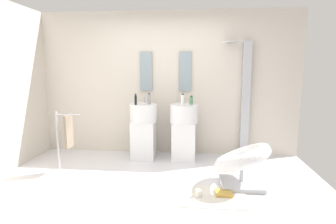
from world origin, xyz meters
TOP-DOWN VIEW (x-y plane):
  - ground_plane at (0.00, 0.00)m, footprint 4.80×3.60m
  - rear_partition at (0.00, 1.65)m, footprint 4.80×0.10m
  - pedestal_sink_left at (-0.36, 1.25)m, footprint 0.48×0.48m
  - pedestal_sink_right at (0.36, 1.25)m, footprint 0.48×0.48m
  - vanity_mirror_left at (-0.36, 1.58)m, footprint 0.22×0.03m
  - vanity_mirror_right at (0.36, 1.58)m, footprint 0.22×0.03m
  - shower_column at (1.42, 1.53)m, footprint 0.49×0.24m
  - lounge_chair at (1.19, 0.21)m, footprint 1.05×1.05m
  - towel_rack at (-1.37, 0.44)m, footprint 0.37×0.22m
  - area_rug at (0.69, -0.15)m, footprint 1.01×0.62m
  - magazine_ochre at (0.92, -0.08)m, footprint 0.21×0.21m
  - coffee_mug at (0.61, -0.18)m, footprint 0.08×0.08m
  - soap_bottle_grey at (-0.24, 1.22)m, footprint 0.06×0.06m
  - soap_bottle_green at (0.48, 1.26)m, footprint 0.06×0.06m
  - soap_bottle_black at (-0.46, 1.12)m, footprint 0.04×0.04m
  - soap_bottle_white at (0.34, 1.12)m, footprint 0.06×0.06m
  - soap_bottle_clear at (-0.50, 1.33)m, footprint 0.05×0.05m

SIDE VIEW (x-z plane):
  - ground_plane at x=0.00m, z-range -0.04..0.00m
  - area_rug at x=0.69m, z-range 0.00..0.01m
  - magazine_ochre at x=0.92m, z-range 0.01..0.04m
  - coffee_mug at x=0.61m, z-range 0.01..0.10m
  - lounge_chair at x=1.19m, z-range 0.03..0.67m
  - pedestal_sink_left at x=-0.36m, z-range -0.01..1.07m
  - pedestal_sink_right at x=0.36m, z-range -0.01..1.07m
  - towel_rack at x=-1.37m, z-range 0.15..1.10m
  - soap_bottle_green at x=0.48m, z-range 0.97..1.12m
  - soap_bottle_clear at x=-0.50m, z-range 0.97..1.13m
  - soap_bottle_black at x=-0.46m, z-range 0.97..1.14m
  - soap_bottle_grey at x=-0.24m, z-range 0.97..1.16m
  - soap_bottle_white at x=0.34m, z-range 0.97..1.16m
  - shower_column at x=1.42m, z-range 0.05..2.10m
  - rear_partition at x=0.00m, z-range 0.00..2.60m
  - vanity_mirror_left at x=-0.36m, z-range 1.17..1.88m
  - vanity_mirror_right at x=0.36m, z-range 1.17..1.88m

